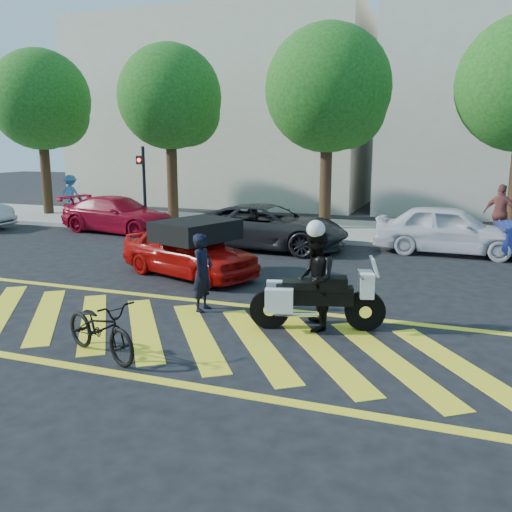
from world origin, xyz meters
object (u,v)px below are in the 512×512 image
(officer_moto, at_px, (315,280))
(red_convertible, at_px, (189,250))
(officer_bike, at_px, (203,273))
(bicycle, at_px, (100,328))
(parked_left, at_px, (118,215))
(parked_mid_right, at_px, (449,230))
(parked_mid_left, at_px, (268,227))
(police_motorcycle, at_px, (315,298))

(officer_moto, bearing_deg, red_convertible, -141.33)
(officer_bike, bearing_deg, bicycle, 171.29)
(parked_left, bearing_deg, parked_mid_right, -84.23)
(officer_moto, bearing_deg, parked_mid_left, -170.79)
(police_motorcycle, relative_size, officer_moto, 1.30)
(bicycle, distance_m, red_convertible, 5.37)
(officer_bike, height_order, police_motorcycle, officer_bike)
(police_motorcycle, height_order, red_convertible, red_convertible)
(parked_mid_left, distance_m, parked_mid_right, 5.54)
(officer_moto, xyz_separation_m, red_convertible, (-3.95, 2.83, -0.26))
(parked_mid_right, bearing_deg, bicycle, 156.41)
(parked_mid_left, bearing_deg, bicycle, -175.66)
(officer_bike, bearing_deg, parked_left, 43.83)
(bicycle, height_order, red_convertible, red_convertible)
(officer_bike, distance_m, red_convertible, 2.97)
(officer_bike, bearing_deg, police_motorcycle, -96.81)
(parked_left, bearing_deg, officer_bike, -131.02)
(parked_left, relative_size, parked_mid_right, 1.06)
(officer_bike, bearing_deg, officer_moto, -96.61)
(officer_bike, height_order, parked_mid_right, officer_bike)
(bicycle, bearing_deg, parked_left, 55.41)
(red_convertible, relative_size, parked_left, 0.84)
(officer_moto, height_order, red_convertible, officer_moto)
(red_convertible, bearing_deg, parked_left, 66.91)
(red_convertible, bearing_deg, parked_mid_left, 10.77)
(bicycle, relative_size, officer_moto, 0.98)
(bicycle, distance_m, officer_moto, 3.75)
(red_convertible, xyz_separation_m, parked_mid_left, (0.69, 4.18, 0.05))
(officer_bike, relative_size, red_convertible, 0.40)
(parked_mid_right, bearing_deg, red_convertible, 132.58)
(parked_left, bearing_deg, police_motorcycle, -124.12)
(parked_mid_left, bearing_deg, officer_bike, -170.61)
(bicycle, xyz_separation_m, parked_left, (-6.82, 10.61, 0.20))
(bicycle, distance_m, parked_mid_right, 11.65)
(police_motorcycle, bearing_deg, officer_bike, 156.41)
(officer_bike, bearing_deg, parked_mid_left, 8.70)
(red_convertible, distance_m, parked_mid_right, 8.08)
(red_convertible, height_order, parked_mid_right, parked_mid_right)
(officer_bike, height_order, officer_moto, officer_moto)
(red_convertible, relative_size, parked_mid_left, 0.76)
(red_convertible, distance_m, parked_mid_left, 4.23)
(parked_left, distance_m, parked_mid_right, 11.82)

